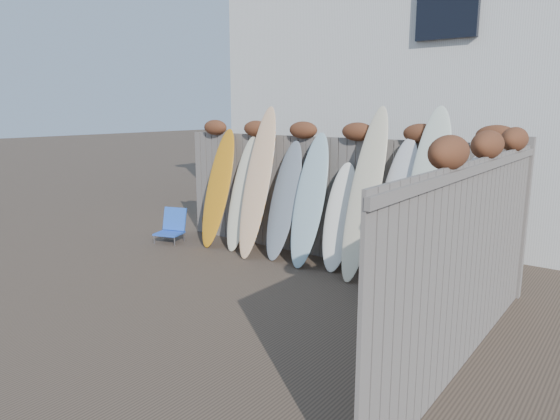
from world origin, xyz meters
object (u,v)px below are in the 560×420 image
Objects in this scene: wooden_crate at (437,295)px; surfboard_0 at (218,188)px; beach_chair at (172,226)px; lattice_panel at (489,249)px.

surfboard_0 is at bearing 167.03° from wooden_crate.
beach_chair is 0.28× the size of surfboard_0.
beach_chair is 5.72m from lattice_panel.
lattice_panel is (0.42, 0.44, 0.52)m from wooden_crate.
lattice_panel is 4.86m from surfboard_0.
wooden_crate is 0.79m from lattice_panel.
lattice_panel reaches higher than wooden_crate.
surfboard_0 is (0.86, 0.37, 0.76)m from beach_chair.
lattice_panel is at bearing -6.03° from surfboard_0.
surfboard_0 reaches higher than lattice_panel.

